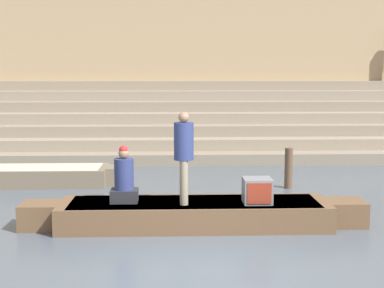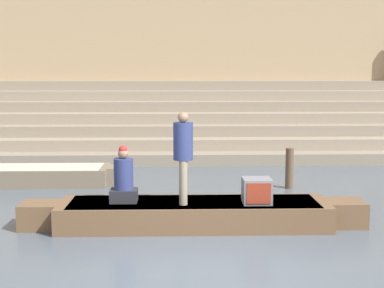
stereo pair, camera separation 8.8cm
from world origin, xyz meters
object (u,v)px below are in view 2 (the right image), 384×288
object	(u,v)px
rowboat_main	(194,213)
mooring_post	(289,168)
person_standing	(183,151)
tv_set	(257,191)
person_rowing	(124,180)
moored_boat_shore	(29,175)

from	to	relation	value
rowboat_main	mooring_post	xyz separation A→B (m)	(2.42, 3.17, 0.25)
person_standing	mooring_post	bearing A→B (deg)	47.26
tv_set	person_rowing	bearing A→B (deg)	179.35
tv_set	moored_boat_shore	xyz separation A→B (m)	(-5.18, 3.94, -0.45)
person_rowing	mooring_post	distance (m)	4.86
mooring_post	tv_set	bearing A→B (deg)	-111.27
tv_set	person_standing	bearing A→B (deg)	-177.34
moored_boat_shore	rowboat_main	bearing A→B (deg)	-41.86
mooring_post	person_standing	bearing A→B (deg)	-128.42
person_standing	mooring_post	xyz separation A→B (m)	(2.61, 3.29, -0.92)
person_standing	tv_set	world-z (taller)	person_standing
moored_boat_shore	tv_set	bearing A→B (deg)	-35.87
rowboat_main	person_standing	xyz separation A→B (m)	(-0.19, -0.12, 1.16)
person_standing	mooring_post	distance (m)	4.30
rowboat_main	moored_boat_shore	size ratio (longest dim) A/B	1.23
tv_set	mooring_post	bearing A→B (deg)	71.86
person_standing	mooring_post	world-z (taller)	person_standing
rowboat_main	person_rowing	bearing A→B (deg)	-178.76
person_rowing	mooring_post	world-z (taller)	person_rowing
moored_boat_shore	mooring_post	distance (m)	6.51
person_rowing	mooring_post	bearing A→B (deg)	42.33
rowboat_main	person_standing	size ratio (longest dim) A/B	3.80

